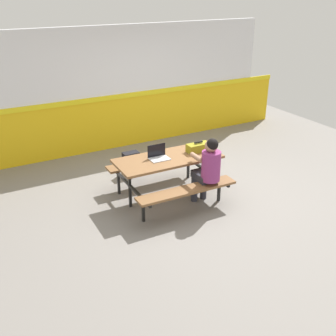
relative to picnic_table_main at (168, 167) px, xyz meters
name	(u,v)px	position (x,y,z in m)	size (l,w,h in m)	color
ground_plane	(189,192)	(0.42, 0.00, -0.58)	(10.00, 10.00, 0.02)	gray
accent_backdrop	(126,90)	(0.42, 2.64, 0.67)	(8.00, 0.14, 2.60)	yellow
picnic_table_main	(168,167)	(0.00, 0.00, 0.00)	(1.76, 1.58, 0.74)	brown
student_nearer	(208,167)	(0.41, -0.56, 0.13)	(0.37, 0.53, 1.21)	#2D2D38
laptop_silver	(158,156)	(-0.16, 0.04, 0.21)	(0.32, 0.23, 0.22)	silver
toolbox_grey	(198,147)	(0.58, -0.01, 0.24)	(0.40, 0.18, 0.18)	olive
backpack_dark	(131,163)	(-0.16, 1.18, -0.36)	(0.30, 0.22, 0.44)	black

